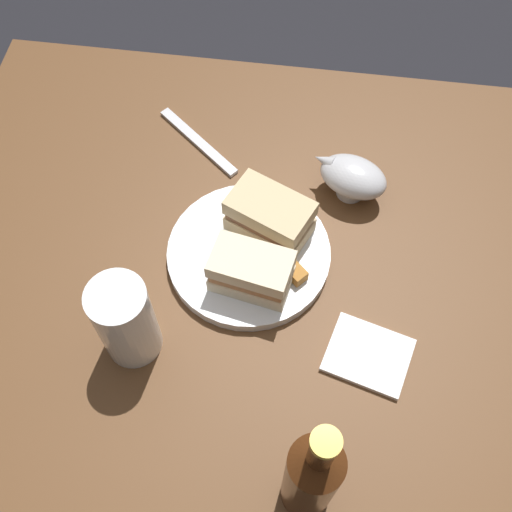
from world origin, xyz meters
TOP-DOWN VIEW (x-y plane):
  - ground_plane at (0.00, 0.00)m, footprint 6.00×6.00m
  - dining_table at (0.00, 0.00)m, footprint 1.05×0.85m
  - plate at (-0.03, 0.03)m, footprint 0.24×0.24m
  - sandwich_half_left at (-0.01, -0.02)m, footprint 0.12×0.08m
  - sandwich_half_right at (0.00, 0.07)m, footprint 0.14×0.11m
  - potato_wedge_front at (0.04, 0.00)m, footprint 0.05×0.05m
  - potato_wedge_middle at (0.03, 0.06)m, footprint 0.05×0.03m
  - potato_wedge_back at (0.03, 0.02)m, footprint 0.03×0.06m
  - pint_glass at (-0.16, -0.13)m, footprint 0.08×0.08m
  - gravy_boat at (0.11, 0.17)m, footprint 0.13×0.10m
  - cider_bottle at (0.09, -0.29)m, footprint 0.06×0.06m
  - napkin at (0.16, -0.10)m, footprint 0.13×0.12m
  - fork at (-0.14, 0.23)m, footprint 0.15×0.13m

SIDE VIEW (x-z plane):
  - ground_plane at x=0.00m, z-range 0.00..0.00m
  - dining_table at x=0.00m, z-range 0.00..0.73m
  - fork at x=-0.14m, z-range 0.73..0.74m
  - napkin at x=0.16m, z-range 0.73..0.74m
  - plate at x=-0.03m, z-range 0.73..0.75m
  - potato_wedge_back at x=0.03m, z-range 0.75..0.77m
  - potato_wedge_front at x=0.04m, z-range 0.75..0.77m
  - potato_wedge_middle at x=0.03m, z-range 0.75..0.77m
  - gravy_boat at x=0.11m, z-range 0.74..0.81m
  - sandwich_half_left at x=-0.01m, z-range 0.75..0.82m
  - sandwich_half_right at x=0.00m, z-range 0.75..0.82m
  - pint_glass at x=-0.16m, z-range 0.72..0.87m
  - cider_bottle at x=0.09m, z-range 0.71..0.98m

